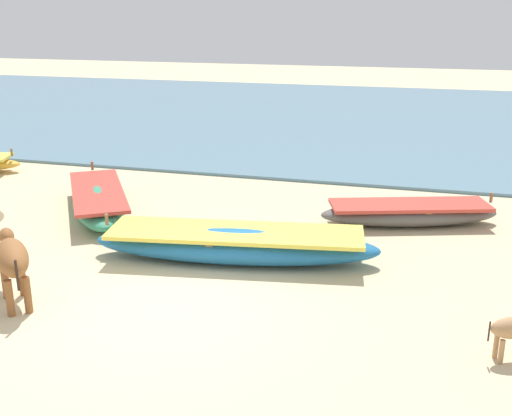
{
  "coord_description": "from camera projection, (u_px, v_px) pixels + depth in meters",
  "views": [
    {
      "loc": [
        3.52,
        -7.65,
        4.16
      ],
      "look_at": [
        0.53,
        3.03,
        0.6
      ],
      "focal_mm": 43.84,
      "sensor_mm": 36.0,
      "label": 1
    }
  ],
  "objects": [
    {
      "name": "ground",
      "position": [
        166.0,
        304.0,
        9.19
      ],
      "size": [
        80.0,
        80.0,
        0.0
      ],
      "primitive_type": "plane",
      "color": "beige"
    },
    {
      "name": "cow_adult_brown",
      "position": [
        12.0,
        259.0,
        9.0
      ],
      "size": [
        1.21,
        1.31,
        0.99
      ],
      "rotation": [
        0.0,
        0.0,
        2.3
      ],
      "color": "brown",
      "rests_on": "ground"
    },
    {
      "name": "sea_water",
      "position": [
        338.0,
        116.0,
        24.91
      ],
      "size": [
        60.0,
        20.0,
        0.08
      ],
      "primitive_type": "cube",
      "color": "slate",
      "rests_on": "ground"
    },
    {
      "name": "fishing_boat_1",
      "position": [
        98.0,
        200.0,
        13.22
      ],
      "size": [
        2.93,
        3.74,
        0.72
      ],
      "rotation": [
        0.0,
        0.0,
        2.14
      ],
      "color": "#338C66",
      "rests_on": "ground"
    },
    {
      "name": "fishing_boat_0",
      "position": [
        409.0,
        213.0,
        12.5
      ],
      "size": [
        3.67,
        1.97,
        0.65
      ],
      "rotation": [
        0.0,
        0.0,
        0.32
      ],
      "color": "#5B5651",
      "rests_on": "ground"
    },
    {
      "name": "fishing_boat_6",
      "position": [
        236.0,
        244.0,
        10.7
      ],
      "size": [
        5.04,
        1.86,
        0.75
      ],
      "rotation": [
        0.0,
        0.0,
        3.29
      ],
      "color": "#1E669E",
      "rests_on": "ground"
    }
  ]
}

